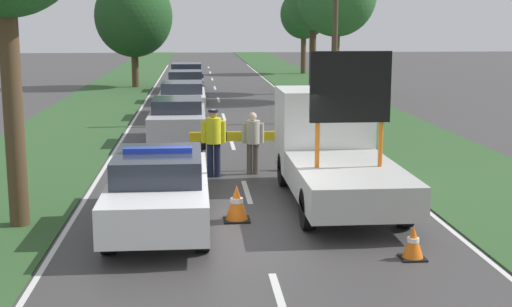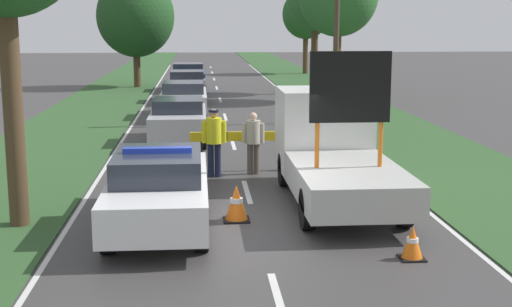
% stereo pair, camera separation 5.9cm
% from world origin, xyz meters
% --- Properties ---
extents(ground_plane, '(160.00, 160.00, 0.00)m').
position_xyz_m(ground_plane, '(0.00, 0.00, 0.00)').
color(ground_plane, '#3D3A3A').
extents(lane_markings, '(7.38, 71.36, 0.01)m').
position_xyz_m(lane_markings, '(0.00, 17.38, 0.00)').
color(lane_markings, silver).
rests_on(lane_markings, ground).
extents(grass_verge_left, '(4.16, 120.00, 0.03)m').
position_xyz_m(grass_verge_left, '(-5.82, 20.00, 0.01)').
color(grass_verge_left, '#2D5128').
rests_on(grass_verge_left, ground).
extents(grass_verge_right, '(4.16, 120.00, 0.03)m').
position_xyz_m(grass_verge_right, '(5.82, 20.00, 0.01)').
color(grass_verge_right, '#2D5128').
rests_on(grass_verge_right, ground).
extents(police_car, '(1.84, 4.97, 1.58)m').
position_xyz_m(police_car, '(-1.87, 0.23, 0.77)').
color(police_car, white).
rests_on(police_car, ground).
extents(work_truck, '(2.11, 5.83, 3.33)m').
position_xyz_m(work_truck, '(1.87, 2.35, 1.11)').
color(work_truck, white).
rests_on(work_truck, ground).
extents(road_barrier, '(2.94, 0.08, 1.04)m').
position_xyz_m(road_barrier, '(0.14, 5.45, 0.86)').
color(road_barrier, black).
rests_on(road_barrier, ground).
extents(police_officer, '(0.63, 0.40, 1.74)m').
position_xyz_m(police_officer, '(-0.72, 4.70, 1.04)').
color(police_officer, '#191E38').
rests_on(police_officer, ground).
extents(pedestrian_civilian, '(0.58, 0.37, 1.61)m').
position_xyz_m(pedestrian_civilian, '(0.30, 4.97, 0.94)').
color(pedestrian_civilian, brown).
rests_on(pedestrian_civilian, ground).
extents(traffic_cone_near_police, '(0.44, 0.44, 0.62)m').
position_xyz_m(traffic_cone_near_police, '(1.29, 5.34, 0.30)').
color(traffic_cone_near_police, black).
rests_on(traffic_cone_near_police, ground).
extents(traffic_cone_centre_front, '(0.52, 0.52, 0.72)m').
position_xyz_m(traffic_cone_centre_front, '(-0.38, 0.60, 0.36)').
color(traffic_cone_centre_front, black).
rests_on(traffic_cone_centre_front, ground).
extents(traffic_cone_near_truck, '(0.36, 0.36, 0.51)m').
position_xyz_m(traffic_cone_near_truck, '(-1.38, 4.72, 0.25)').
color(traffic_cone_near_truck, black).
rests_on(traffic_cone_near_truck, ground).
extents(traffic_cone_behind_barrier, '(0.41, 0.41, 0.57)m').
position_xyz_m(traffic_cone_behind_barrier, '(2.41, -1.98, 0.28)').
color(traffic_cone_behind_barrier, black).
rests_on(traffic_cone_behind_barrier, ground).
extents(queued_car_sedan_silver, '(1.78, 4.26, 1.46)m').
position_xyz_m(queued_car_sedan_silver, '(-1.75, 10.07, 0.77)').
color(queued_car_sedan_silver, '#B2B2B7').
rests_on(queued_car_sedan_silver, ground).
extents(queued_car_van_white, '(1.87, 4.68, 1.47)m').
position_xyz_m(queued_car_van_white, '(-1.71, 16.45, 0.80)').
color(queued_car_van_white, silver).
rests_on(queued_car_van_white, ground).
extents(queued_car_suv_grey, '(1.82, 4.21, 1.53)m').
position_xyz_m(queued_car_suv_grey, '(-1.64, 22.29, 0.79)').
color(queued_car_suv_grey, slate).
rests_on(queued_car_suv_grey, ground).
extents(queued_car_hatch_blue, '(1.89, 4.44, 1.58)m').
position_xyz_m(queued_car_hatch_blue, '(-1.66, 28.07, 0.81)').
color(queued_car_hatch_blue, navy).
rests_on(queued_car_hatch_blue, ground).
extents(roadside_tree_near_left, '(4.59, 4.59, 6.63)m').
position_xyz_m(roadside_tree_near_left, '(-4.75, 30.34, 4.21)').
color(roadside_tree_near_left, '#4C3823').
rests_on(roadside_tree_near_left, ground).
extents(roadside_tree_near_right, '(3.10, 3.10, 6.64)m').
position_xyz_m(roadside_tree_near_right, '(5.27, 25.85, 4.96)').
color(roadside_tree_near_right, '#4C3823').
rests_on(roadside_tree_near_right, ground).
extents(roadside_tree_mid_left, '(3.53, 3.53, 6.32)m').
position_xyz_m(roadside_tree_mid_left, '(7.03, 40.80, 4.44)').
color(roadside_tree_mid_left, '#4C3823').
rests_on(roadside_tree_mid_left, ground).
extents(utility_pole, '(1.20, 0.20, 8.47)m').
position_xyz_m(utility_pole, '(4.24, 14.34, 4.35)').
color(utility_pole, '#473828').
rests_on(utility_pole, ground).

